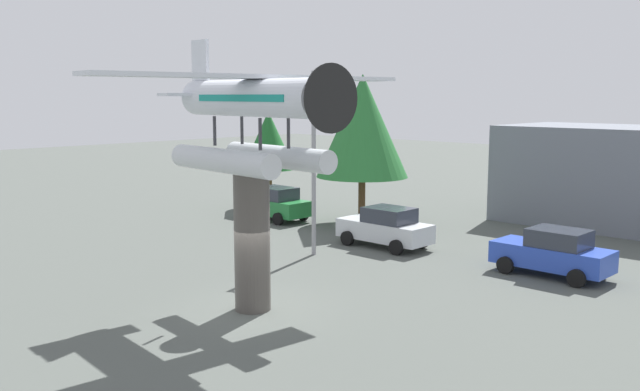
% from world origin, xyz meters
% --- Properties ---
extents(ground_plane, '(140.00, 140.00, 0.00)m').
position_xyz_m(ground_plane, '(0.00, 0.00, 0.00)').
color(ground_plane, '#4C514C').
extents(display_pedestal, '(1.10, 1.10, 4.32)m').
position_xyz_m(display_pedestal, '(0.00, 0.00, 2.16)').
color(display_pedestal, '#4C4742').
rests_on(display_pedestal, ground).
extents(floatplane_monument, '(7.03, 10.46, 4.00)m').
position_xyz_m(floatplane_monument, '(0.13, -0.01, 5.99)').
color(floatplane_monument, silver).
rests_on(floatplane_monument, display_pedestal).
extents(car_near_green, '(4.20, 2.02, 1.76)m').
position_xyz_m(car_near_green, '(-10.96, 10.96, 0.88)').
color(car_near_green, '#237A38').
rests_on(car_near_green, ground).
extents(car_mid_silver, '(4.20, 2.02, 1.76)m').
position_xyz_m(car_mid_silver, '(-2.55, 9.81, 0.88)').
color(car_mid_silver, silver).
rests_on(car_mid_silver, ground).
extents(car_far_blue, '(4.20, 2.02, 1.76)m').
position_xyz_m(car_far_blue, '(4.90, 10.20, 0.88)').
color(car_far_blue, '#2847B7').
rests_on(car_far_blue, ground).
extents(streetlight_primary, '(1.84, 0.28, 7.53)m').
position_xyz_m(streetlight_primary, '(-3.59, 6.61, 4.39)').
color(streetlight_primary, gray).
rests_on(streetlight_primary, ground).
extents(storefront_building, '(12.28, 6.55, 5.00)m').
position_xyz_m(storefront_building, '(3.38, 22.00, 2.50)').
color(storefront_building, slate).
rests_on(storefront_building, ground).
extents(tree_west, '(3.08, 3.08, 5.67)m').
position_xyz_m(tree_west, '(-14.27, 13.62, 3.94)').
color(tree_west, brown).
rests_on(tree_west, ground).
extents(tree_east, '(4.66, 4.66, 7.62)m').
position_xyz_m(tree_east, '(-6.78, 13.21, 5.03)').
color(tree_east, brown).
rests_on(tree_east, ground).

